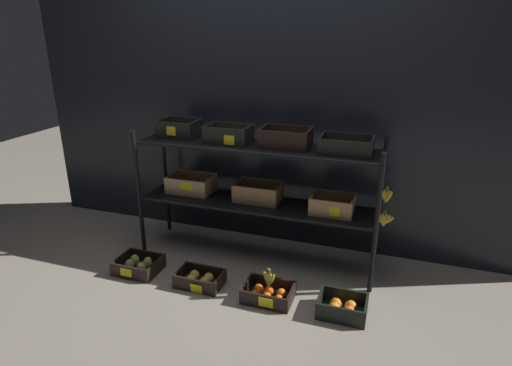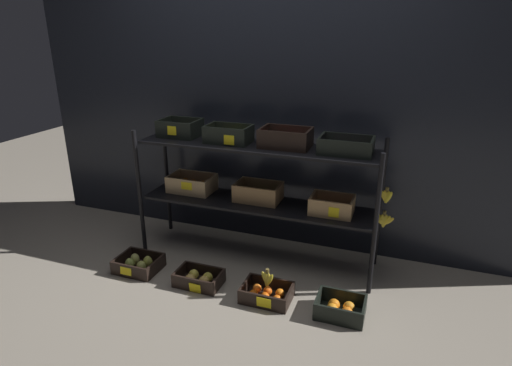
{
  "view_description": "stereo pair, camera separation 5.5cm",
  "coord_description": "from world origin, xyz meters",
  "views": [
    {
      "loc": [
        0.95,
        -2.79,
        1.7
      ],
      "look_at": [
        0.0,
        0.0,
        0.62
      ],
      "focal_mm": 29.67,
      "sensor_mm": 36.0,
      "label": 1
    },
    {
      "loc": [
        1.0,
        -2.78,
        1.7
      ],
      "look_at": [
        0.0,
        0.0,
        0.62
      ],
      "focal_mm": 29.67,
      "sensor_mm": 36.0,
      "label": 2
    }
  ],
  "objects": [
    {
      "name": "storefront_wall",
      "position": [
        0.0,
        0.4,
        0.99
      ],
      "size": [
        4.18,
        0.12,
        1.99
      ],
      "primitive_type": "cube",
      "color": "black",
      "rests_on": "ground_plane"
    },
    {
      "name": "crate_ground_pear",
      "position": [
        -0.75,
        -0.49,
        0.05
      ],
      "size": [
        0.31,
        0.26,
        0.1
      ],
      "color": "black",
      "rests_on": "ground_plane"
    },
    {
      "name": "crate_ground_orange",
      "position": [
        0.75,
        -0.51,
        0.05
      ],
      "size": [
        0.3,
        0.22,
        0.12
      ],
      "color": "black",
      "rests_on": "ground_plane"
    },
    {
      "name": "banana_bunch_loose",
      "position": [
        0.26,
        -0.52,
        0.16
      ],
      "size": [
        0.11,
        0.04,
        0.13
      ],
      "color": "brown",
      "rests_on": "crate_ground_tangerine"
    },
    {
      "name": "crate_ground_apple_gold",
      "position": [
        -0.25,
        -0.51,
        0.04
      ],
      "size": [
        0.32,
        0.22,
        0.1
      ],
      "color": "black",
      "rests_on": "ground_plane"
    },
    {
      "name": "crate_ground_tangerine",
      "position": [
        0.26,
        -0.51,
        0.04
      ],
      "size": [
        0.33,
        0.24,
        0.1
      ],
      "color": "black",
      "rests_on": "ground_plane"
    },
    {
      "name": "ground_plane",
      "position": [
        0.0,
        0.0,
        0.0
      ],
      "size": [
        10.0,
        10.0,
        0.0
      ],
      "primitive_type": "plane",
      "color": "gray"
    },
    {
      "name": "display_rack",
      "position": [
        0.0,
        0.02,
        0.7
      ],
      "size": [
        1.92,
        0.44,
        1.04
      ],
      "color": "black",
      "rests_on": "ground_plane"
    }
  ]
}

